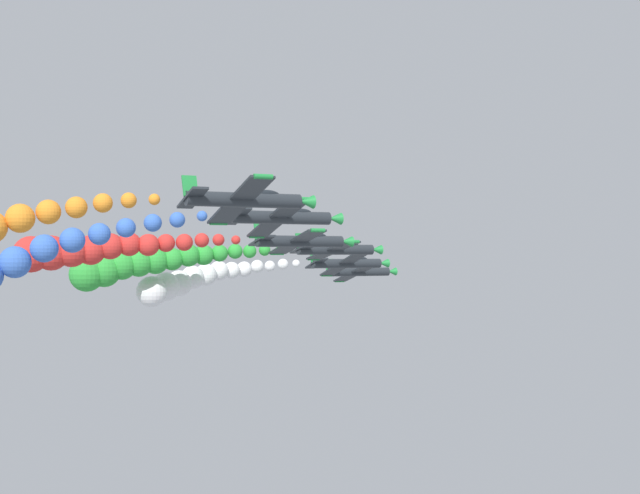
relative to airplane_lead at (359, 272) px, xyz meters
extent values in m
cylinder|color=#23282D|center=(0.01, -0.18, -0.03)|extent=(1.35, 9.00, 1.35)
cone|color=#1E8438|center=(0.01, 4.92, -0.03)|extent=(1.28, 1.20, 1.28)
cube|color=#23282D|center=(0.03, -0.58, -0.13)|extent=(8.93, 1.90, 2.56)
cylinder|color=#1E8438|center=(-4.41, -0.58, -1.32)|extent=(0.44, 1.40, 0.44)
cylinder|color=#1E8438|center=(4.48, -0.58, 1.07)|extent=(0.44, 1.40, 0.44)
cube|color=#23282D|center=(-0.01, -4.18, 0.02)|extent=(3.72, 1.20, 1.16)
cube|color=#1E8438|center=(-0.24, -4.28, 0.90)|extent=(0.55, 1.10, 1.58)
ellipsoid|color=black|center=(-0.12, 1.62, 0.45)|extent=(0.95, 2.20, 0.88)
cylinder|color=#23282D|center=(8.62, -6.67, 1.21)|extent=(1.38, 9.00, 1.38)
cone|color=#1E8438|center=(8.62, -1.57, 1.21)|extent=(1.31, 1.20, 1.31)
cube|color=#23282D|center=(8.65, -7.07, 1.11)|extent=(8.84, 1.90, 2.91)
cylinder|color=#1E8438|center=(4.25, -7.07, -0.26)|extent=(0.45, 1.40, 0.45)
cylinder|color=#1E8438|center=(13.04, -7.07, 2.48)|extent=(0.45, 1.40, 0.45)
cube|color=#23282D|center=(8.60, -10.67, 1.25)|extent=(3.68, 1.20, 1.30)
cube|color=#1E8438|center=(8.33, -10.77, 2.13)|extent=(0.61, 1.10, 1.57)
ellipsoid|color=black|center=(8.47, -4.87, 1.68)|extent=(0.97, 2.20, 0.91)
sphere|color=white|center=(8.74, -13.36, 1.24)|extent=(0.90, 0.90, 0.90)
sphere|color=white|center=(8.79, -15.05, 1.17)|extent=(1.24, 1.24, 1.24)
sphere|color=white|center=(8.91, -16.73, 0.97)|extent=(1.22, 1.22, 1.22)
sphere|color=white|center=(9.24, -18.42, 0.96)|extent=(1.44, 1.44, 1.44)
sphere|color=white|center=(9.55, -20.11, 0.65)|extent=(1.72, 1.72, 1.72)
sphere|color=white|center=(10.06, -21.79, 0.56)|extent=(1.84, 1.84, 1.84)
sphere|color=white|center=(10.58, -23.48, 0.54)|extent=(2.11, 2.11, 2.11)
sphere|color=white|center=(11.19, -25.17, 0.15)|extent=(2.36, 2.36, 2.36)
sphere|color=white|center=(11.78, -26.85, -0.09)|extent=(2.44, 2.44, 2.44)
sphere|color=white|center=(12.46, -28.54, -0.67)|extent=(2.67, 2.67, 2.67)
sphere|color=white|center=(13.32, -30.22, -0.95)|extent=(2.92, 2.92, 2.92)
sphere|color=white|center=(14.13, -31.91, -1.38)|extent=(3.08, 3.08, 3.08)
cylinder|color=#23282D|center=(16.23, -12.25, 2.80)|extent=(1.30, 9.00, 1.30)
cone|color=#1E8438|center=(16.23, -7.15, 2.80)|extent=(1.23, 1.20, 1.23)
cube|color=#23282D|center=(16.25, -12.65, 2.71)|extent=(9.05, 1.90, 2.00)
cylinder|color=#1E8438|center=(11.74, -12.65, 1.79)|extent=(0.42, 1.40, 0.42)
cylinder|color=#1E8438|center=(20.76, -12.65, 3.62)|extent=(0.42, 1.40, 0.42)
cube|color=#23282D|center=(16.22, -16.25, 2.85)|extent=(3.76, 1.20, 0.93)
cube|color=#1E8438|center=(16.04, -16.35, 3.75)|extent=(0.45, 1.10, 1.60)
ellipsoid|color=black|center=(16.13, -10.45, 3.29)|extent=(0.92, 2.20, 0.84)
sphere|color=green|center=(16.18, -18.89, 2.72)|extent=(0.88, 0.88, 0.88)
sphere|color=green|center=(16.14, -20.54, 2.76)|extent=(1.22, 1.22, 1.22)
sphere|color=green|center=(16.10, -22.19, 2.62)|extent=(1.39, 1.39, 1.39)
sphere|color=green|center=(16.22, -23.84, 2.62)|extent=(1.54, 1.54, 1.54)
sphere|color=green|center=(16.13, -25.49, 2.43)|extent=(1.71, 1.71, 1.71)
sphere|color=green|center=(16.04, -27.14, 2.25)|extent=(2.06, 2.06, 2.06)
sphere|color=green|center=(16.20, -28.79, 2.22)|extent=(2.25, 2.25, 2.25)
sphere|color=green|center=(16.12, -30.44, 1.85)|extent=(2.22, 2.22, 2.22)
sphere|color=green|center=(15.98, -32.09, 1.69)|extent=(2.60, 2.60, 2.60)
sphere|color=green|center=(15.96, -33.73, 1.51)|extent=(2.75, 2.75, 2.75)
sphere|color=green|center=(15.93, -35.38, 1.28)|extent=(2.81, 2.81, 2.81)
sphere|color=green|center=(15.82, -37.03, 0.76)|extent=(3.12, 3.12, 3.12)
sphere|color=green|center=(15.75, -38.68, 0.45)|extent=(3.33, 3.33, 3.33)
cylinder|color=#23282D|center=(23.79, -20.18, 3.57)|extent=(1.32, 9.00, 1.32)
cone|color=#1E8438|center=(23.79, -15.08, 3.57)|extent=(1.26, 1.20, 1.26)
cube|color=#23282D|center=(23.81, -20.58, 3.48)|extent=(9.00, 1.90, 2.28)
cylinder|color=#1E8438|center=(19.33, -20.58, 2.43)|extent=(0.43, 1.40, 0.43)
cylinder|color=#1E8438|center=(28.29, -20.58, 4.53)|extent=(0.43, 1.40, 0.43)
cube|color=#23282D|center=(23.77, -24.18, 3.62)|extent=(3.74, 1.20, 1.04)
cube|color=#1E8438|center=(23.57, -24.28, 4.51)|extent=(0.50, 1.10, 1.59)
ellipsoid|color=black|center=(23.67, -18.38, 4.06)|extent=(0.94, 2.20, 0.86)
sphere|color=red|center=(23.84, -26.81, 3.67)|extent=(0.85, 0.85, 0.85)
sphere|color=red|center=(23.68, -28.45, 3.67)|extent=(1.11, 1.11, 1.11)
sphere|color=red|center=(23.74, -30.09, 3.62)|extent=(1.33, 1.33, 1.33)
sphere|color=red|center=(23.70, -31.73, 3.42)|extent=(1.56, 1.56, 1.56)
sphere|color=red|center=(23.48, -33.36, 3.35)|extent=(1.63, 1.63, 1.63)
sphere|color=red|center=(23.57, -35.00, 3.17)|extent=(1.98, 1.98, 1.98)
sphere|color=red|center=(23.24, -36.64, 3.24)|extent=(2.12, 2.12, 2.12)
sphere|color=red|center=(23.16, -38.28, 3.05)|extent=(2.30, 2.30, 2.30)
sphere|color=red|center=(22.91, -39.91, 2.71)|extent=(2.61, 2.61, 2.61)
sphere|color=red|center=(22.96, -41.55, 2.65)|extent=(2.82, 2.82, 2.82)
sphere|color=red|center=(22.58, -43.19, 2.46)|extent=(3.02, 3.02, 3.02)
sphere|color=red|center=(22.44, -44.83, 2.35)|extent=(3.10, 3.10, 3.10)
cylinder|color=#23282D|center=(32.47, -26.15, 5.44)|extent=(1.38, 9.00, 1.38)
cone|color=#1E8438|center=(32.47, -21.05, 5.44)|extent=(1.31, 1.20, 1.31)
cube|color=#23282D|center=(32.50, -26.55, 5.34)|extent=(8.81, 1.90, 2.99)
cylinder|color=#1E8438|center=(28.12, -26.55, 3.94)|extent=(0.45, 1.40, 0.45)
cylinder|color=#1E8438|center=(36.88, -26.55, 6.75)|extent=(0.45, 1.40, 0.45)
cube|color=#23282D|center=(32.45, -30.15, 5.49)|extent=(3.67, 1.20, 1.33)
cube|color=#1E8438|center=(32.17, -30.25, 6.36)|extent=(0.62, 1.10, 1.57)
ellipsoid|color=black|center=(32.31, -24.35, 5.91)|extent=(0.98, 2.20, 0.91)
sphere|color=blue|center=(32.47, -33.17, 5.44)|extent=(0.86, 0.86, 0.86)
sphere|color=blue|center=(32.33, -35.20, 5.11)|extent=(1.26, 1.26, 1.26)
sphere|color=blue|center=(32.42, -37.22, 4.83)|extent=(1.41, 1.41, 1.41)
sphere|color=blue|center=(32.01, -39.24, 4.43)|extent=(1.53, 1.53, 1.53)
sphere|color=blue|center=(31.89, -41.27, 3.92)|extent=(1.72, 1.72, 1.72)
sphere|color=blue|center=(31.79, -43.29, 3.44)|extent=(1.94, 1.94, 1.94)
sphere|color=blue|center=(31.53, -45.32, 2.81)|extent=(2.13, 2.13, 2.13)
sphere|color=blue|center=(31.02, -47.34, 1.78)|extent=(2.40, 2.40, 2.40)
cylinder|color=#23282D|center=(39.50, -32.39, 6.38)|extent=(1.39, 9.00, 1.39)
cone|color=#1E8438|center=(39.50, -27.29, 6.38)|extent=(1.32, 1.20, 1.32)
cube|color=#23282D|center=(39.53, -32.79, 6.29)|extent=(8.77, 1.90, 3.12)
cylinder|color=#1E8438|center=(35.17, -32.79, 4.81)|extent=(0.46, 1.40, 0.46)
cylinder|color=#1E8438|center=(43.89, -32.79, 7.76)|extent=(0.46, 1.40, 0.46)
cube|color=#23282D|center=(39.48, -36.39, 6.43)|extent=(3.66, 1.20, 1.39)
cube|color=#1E8438|center=(39.19, -36.49, 7.30)|extent=(0.65, 1.10, 1.56)
ellipsoid|color=black|center=(39.34, -30.59, 6.85)|extent=(0.98, 2.20, 0.92)
sphere|color=orange|center=(39.45, -39.19, 6.24)|extent=(0.81, 0.81, 0.81)
sphere|color=orange|center=(39.35, -40.99, 6.13)|extent=(1.11, 1.11, 1.11)
sphere|color=orange|center=(39.39, -42.79, 5.90)|extent=(1.34, 1.34, 1.34)
sphere|color=orange|center=(39.44, -44.60, 5.55)|extent=(1.49, 1.49, 1.49)
sphere|color=orange|center=(39.26, -46.40, 5.21)|extent=(1.67, 1.67, 1.67)
sphere|color=orange|center=(39.26, -48.20, 4.76)|extent=(1.94, 1.94, 1.94)
camera|label=1|loc=(99.98, -57.21, 2.51)|focal=49.63mm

